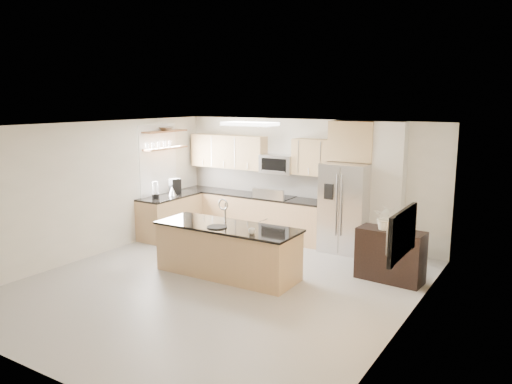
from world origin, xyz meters
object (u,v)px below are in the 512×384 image
Objects in this scene: range at (275,217)px; credenza at (390,255)px; microwave at (278,164)px; island at (228,250)px; coffee_maker at (175,187)px; bowl at (166,128)px; flower_vase at (386,211)px; cup at (252,231)px; refrigerator at (346,207)px; kettle at (172,191)px; blender at (155,191)px; platter at (217,227)px; television at (394,233)px.

range reaches higher than credenza.
credenza is (2.94, -1.37, -1.19)m from microwave.
island is 2.33× the size of credenza.
credenza is at bearing -4.45° from coffee_maker.
flower_vase is at bearing -4.24° from bowl.
cup is 0.29× the size of bowl.
range is 2.95× the size of bowl.
coffee_maker is at bearing 147.21° from island.
refrigerator reaches higher than kettle.
cup is 0.30× the size of blender.
range is 2.34m from coffee_maker.
blender is at bearing -73.54° from bowl.
kettle is (-2.02, -1.15, -0.61)m from microwave.
island reaches higher than range.
blender is (-5.01, -0.26, 0.64)m from credenza.
range is 1.50× the size of microwave.
refrigerator reaches higher than blender.
blender is at bearing 154.97° from platter.
microwave is 4.79m from television.
blender is 0.48m from kettle.
island reaches higher than cup.
credenza is 4.78× the size of kettle.
blender is at bearing -158.66° from refrigerator.
cup is 0.49× the size of kettle.
refrigerator is at bearing 62.61° from island.
credenza is at bearing 28.90° from platter.
refrigerator is at bearing 31.04° from television.
credenza is (2.48, 1.20, -0.00)m from island.
flower_vase reaches higher than coffee_maker.
microwave is 2.20× the size of coffee_maker.
range is 2.63m from blender.
coffee_maker is at bearing 150.25° from cup.
platter is (0.39, -2.66, 0.42)m from range.
platter is 0.99× the size of coffee_maker.
bowl reaches higher than range.
television reaches higher than credenza.
cup is at bearing -20.34° from blender.
television is (3.51, -3.12, 0.88)m from range.
refrigerator is (1.66, -0.05, 0.42)m from range.
bowl reaches higher than refrigerator.
flower_vase is (1.74, 1.39, 0.27)m from cup.
refrigerator is 1.74m from flower_vase.
refrigerator reaches higher than coffee_maker.
credenza is at bearing -2.53° from kettle.
microwave is 3.21m from flower_vase.
refrigerator is at bearing 63.98° from platter.
flower_vase is at bearing -26.46° from microwave.
television is at bearing -41.64° from range.
platter is at bearing -82.09° from microwave.
kettle is at bearing -150.37° from microwave.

